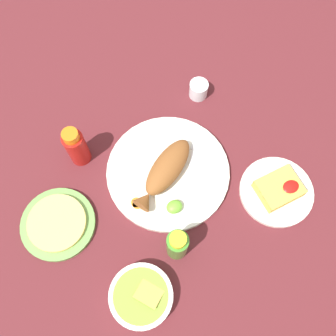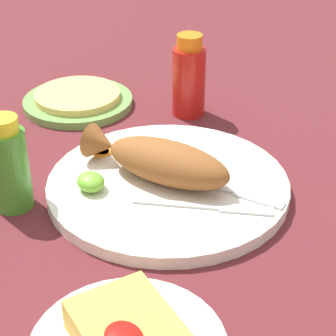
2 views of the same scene
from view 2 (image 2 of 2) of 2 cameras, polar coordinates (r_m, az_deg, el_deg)
ground_plane at (r=0.86m, az=0.00°, el=-2.16°), size 4.00×4.00×0.00m
main_plate at (r=0.86m, az=0.00°, el=-1.66°), size 0.34×0.34×0.02m
fried_fish at (r=0.84m, az=-0.79°, el=0.74°), size 0.22×0.17×0.06m
fork_near at (r=0.83m, az=5.70°, el=-2.07°), size 0.17×0.11×0.00m
fork_far at (r=0.80m, az=4.16°, el=-3.66°), size 0.13×0.15×0.00m
carrot_slice_near at (r=0.92m, az=-6.01°, el=1.60°), size 0.03×0.03×0.00m
carrot_slice_mid at (r=0.92m, az=-6.33°, el=1.49°), size 0.03×0.03×0.00m
lime_wedge_main at (r=0.83m, az=-7.26°, el=-1.29°), size 0.04×0.04×0.02m
hot_sauce_bottle_red at (r=1.05m, az=1.97°, el=8.43°), size 0.06×0.06×0.14m
hot_sauce_bottle_green at (r=0.83m, az=-14.71°, el=0.20°), size 0.05×0.05×0.13m
fries_pile at (r=0.61m, az=-3.87°, el=-15.15°), size 0.11×0.09×0.04m
tortilla_plate at (r=1.12m, az=-8.40°, el=6.15°), size 0.20×0.20×0.01m
tortilla_stack at (r=1.11m, az=-8.45°, el=6.76°), size 0.15×0.15×0.01m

